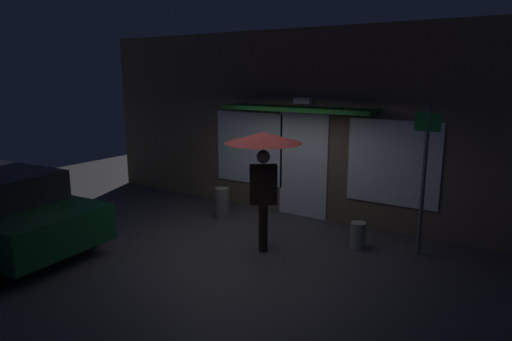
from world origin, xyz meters
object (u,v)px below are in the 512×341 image
at_px(sidewalk_bollard, 358,235).
at_px(sidewalk_bollard_2, 222,203).
at_px(person_with_umbrella, 263,154).
at_px(street_sign_post, 424,173).

xyz_separation_m(sidewalk_bollard, sidewalk_bollard_2, (-2.99, 0.04, 0.09)).
height_order(person_with_umbrella, street_sign_post, street_sign_post).
distance_m(person_with_umbrella, sidewalk_bollard_2, 2.32).
bearing_deg(person_with_umbrella, sidewalk_bollard_2, 114.11).
distance_m(street_sign_post, sidewalk_bollard, 1.53).
bearing_deg(sidewalk_bollard, sidewalk_bollard_2, 179.15).
xyz_separation_m(person_with_umbrella, sidewalk_bollard, (1.36, 0.93, -1.43)).
xyz_separation_m(person_with_umbrella, street_sign_post, (2.31, 1.21, -0.26)).
bearing_deg(street_sign_post, sidewalk_bollard_2, -176.59).
distance_m(sidewalk_bollard, sidewalk_bollard_2, 2.99).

